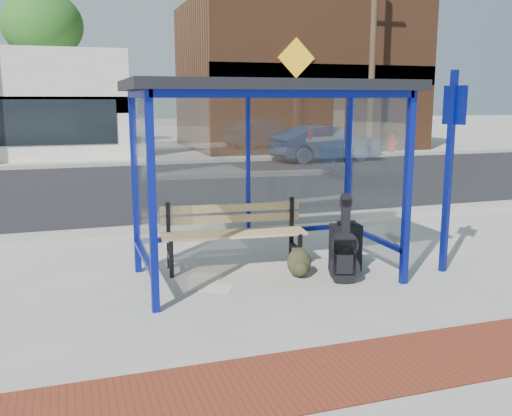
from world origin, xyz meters
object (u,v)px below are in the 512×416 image
object	(u,v)px
bench	(233,230)
suitcase	(346,247)
parked_car	(325,143)
backpack	(299,263)
guitar_bag	(345,253)
fire_hydrant	(393,144)

from	to	relation	value
bench	suitcase	xyz separation A→B (m)	(1.35, -0.60, -0.20)
parked_car	backpack	bearing A→B (deg)	149.14
bench	parked_car	xyz separation A→B (m)	(6.81, 11.63, 0.14)
guitar_bag	suitcase	world-z (taller)	guitar_bag
bench	backpack	distance (m)	1.01
bench	guitar_bag	distance (m)	1.53
bench	guitar_bag	size ratio (longest dim) A/B	1.85
suitcase	fire_hydrant	size ratio (longest dim) A/B	0.83
bench	parked_car	distance (m)	13.48
bench	parked_car	world-z (taller)	parked_car
guitar_bag	fire_hydrant	world-z (taller)	guitar_bag
fire_hydrant	backpack	bearing A→B (deg)	-125.46
suitcase	backpack	bearing A→B (deg)	-164.37
bench	parked_car	size ratio (longest dim) A/B	0.49
guitar_bag	suitcase	xyz separation A→B (m)	(0.26, 0.47, -0.07)
guitar_bag	suitcase	size ratio (longest dim) A/B	1.57
fire_hydrant	parked_car	bearing A→B (deg)	-157.80
parked_car	fire_hydrant	size ratio (longest dim) A/B	4.93
suitcase	parked_car	size ratio (longest dim) A/B	0.17
bench	suitcase	bearing A→B (deg)	-18.41
guitar_bag	bench	bearing A→B (deg)	155.43
fire_hydrant	suitcase	bearing A→B (deg)	-123.69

